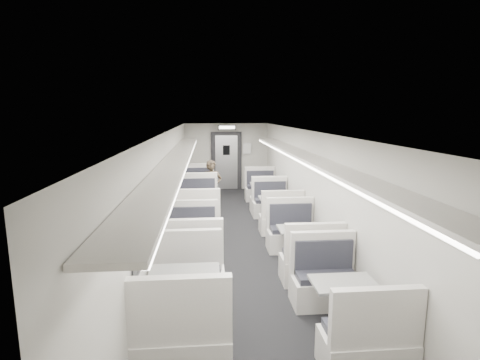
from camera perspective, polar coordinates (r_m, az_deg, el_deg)
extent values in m
cube|color=black|center=(8.07, 0.17, -10.34)|extent=(3.00, 12.00, 0.12)
cube|color=white|center=(7.57, 0.18, 7.83)|extent=(3.00, 12.00, 0.12)
cube|color=beige|center=(13.70, -2.12, 3.60)|extent=(3.00, 0.12, 2.40)
cube|color=beige|center=(7.74, -11.41, -1.73)|extent=(0.12, 12.00, 2.40)
cube|color=beige|center=(8.01, 11.35, -1.32)|extent=(0.12, 12.00, 2.40)
cube|color=silver|center=(10.70, -6.57, -3.65)|extent=(1.05, 0.59, 0.45)
cube|color=#242530|center=(10.67, -6.60, -2.18)|extent=(0.94, 0.47, 0.10)
cube|color=silver|center=(10.37, -6.67, -0.86)|extent=(1.05, 0.12, 0.70)
cube|color=silver|center=(12.21, -6.39, -1.91)|extent=(1.05, 0.59, 0.45)
cube|color=#242530|center=(12.13, -6.42, -0.67)|extent=(0.94, 0.47, 0.10)
cube|color=silver|center=(12.32, -6.42, 0.90)|extent=(1.05, 0.12, 0.70)
cylinder|color=#B5B5B7|center=(11.43, -6.49, -2.14)|extent=(0.10, 0.10, 0.69)
cylinder|color=#B5B5B7|center=(11.51, -6.45, -3.73)|extent=(0.36, 0.36, 0.03)
cube|color=gray|center=(11.36, -6.52, -0.25)|extent=(0.88, 0.60, 0.04)
cube|color=silver|center=(8.22, -7.04, -7.82)|extent=(1.13, 0.63, 0.48)
cube|color=#242530|center=(8.17, -7.08, -5.80)|extent=(1.00, 0.50, 0.11)
cube|color=silver|center=(7.83, -7.19, -4.07)|extent=(1.13, 0.13, 0.75)
cube|color=silver|center=(9.82, -6.71, -4.82)|extent=(1.13, 0.63, 0.48)
cube|color=#242530|center=(9.71, -6.75, -3.20)|extent=(1.00, 0.50, 0.11)
cube|color=silver|center=(9.90, -6.75, -1.04)|extent=(1.13, 0.13, 0.75)
cylinder|color=#B5B5B7|center=(8.98, -6.88, -5.41)|extent=(0.11, 0.11, 0.74)
cylinder|color=#B5B5B7|center=(9.08, -6.83, -7.55)|extent=(0.38, 0.38, 0.03)
cube|color=gray|center=(8.88, -6.93, -2.85)|extent=(0.94, 0.64, 0.04)
cube|color=silver|center=(6.06, -7.80, -14.87)|extent=(1.01, 0.56, 0.43)
cube|color=#242530|center=(5.98, -7.85, -12.49)|extent=(0.89, 0.45, 0.10)
cube|color=silver|center=(5.66, -8.03, -10.73)|extent=(1.01, 0.11, 0.67)
cube|color=silver|center=(7.43, -7.26, -10.03)|extent=(1.01, 0.56, 0.43)
cube|color=#242530|center=(7.32, -7.31, -8.18)|extent=(0.89, 0.45, 0.10)
cube|color=silver|center=(7.46, -7.29, -5.53)|extent=(1.01, 0.11, 0.67)
cylinder|color=#B5B5B7|center=(6.70, -7.52, -11.30)|extent=(0.10, 0.10, 0.66)
cylinder|color=#B5B5B7|center=(6.82, -7.46, -13.76)|extent=(0.34, 0.34, 0.03)
cube|color=gray|center=(6.57, -7.59, -8.33)|extent=(0.84, 0.57, 0.04)
cube|color=silver|center=(4.52, -8.94, -24.17)|extent=(1.09, 0.60, 0.46)
cube|color=#242530|center=(4.39, -9.02, -20.91)|extent=(0.96, 0.48, 0.10)
cube|color=silver|center=(4.02, -9.41, -19.00)|extent=(1.09, 0.12, 0.72)
cube|color=silver|center=(5.91, -7.88, -15.41)|extent=(1.09, 0.60, 0.46)
cube|color=#242530|center=(5.76, -7.96, -13.01)|extent=(0.96, 0.48, 0.10)
cube|color=silver|center=(5.88, -7.91, -9.30)|extent=(1.09, 0.12, 0.72)
cylinder|color=#B5B5B7|center=(5.14, -8.36, -18.01)|extent=(0.10, 0.10, 0.71)
cylinder|color=#B5B5B7|center=(5.31, -8.26, -21.23)|extent=(0.37, 0.37, 0.03)
cube|color=gray|center=(4.97, -8.48, -14.00)|extent=(0.90, 0.61, 0.04)
cube|color=silver|center=(10.66, 4.24, -3.76)|extent=(0.98, 0.54, 0.41)
cube|color=#242530|center=(10.62, 4.23, -2.40)|extent=(0.87, 0.43, 0.09)
cube|color=silver|center=(10.35, 4.45, -1.18)|extent=(0.98, 0.11, 0.65)
cube|color=silver|center=(12.04, 3.15, -2.12)|extent=(0.98, 0.54, 0.41)
cube|color=#242530|center=(11.96, 3.18, -0.96)|extent=(0.87, 0.43, 0.09)
cube|color=silver|center=(12.13, 3.04, 0.53)|extent=(0.98, 0.11, 0.65)
cylinder|color=#B5B5B7|center=(11.32, 3.67, -2.34)|extent=(0.09, 0.09, 0.64)
cylinder|color=#B5B5B7|center=(11.39, 3.65, -3.84)|extent=(0.33, 0.33, 0.03)
cube|color=gray|center=(11.25, 3.69, -0.58)|extent=(0.81, 0.55, 0.04)
cube|color=silver|center=(8.86, 6.20, -6.70)|extent=(0.97, 0.54, 0.41)
cube|color=#242530|center=(8.82, 6.20, -5.09)|extent=(0.86, 0.43, 0.09)
cube|color=silver|center=(8.54, 6.53, -3.70)|extent=(0.97, 0.11, 0.64)
cube|color=silver|center=(10.21, 4.66, -4.39)|extent=(0.97, 0.54, 0.41)
cube|color=#242530|center=(10.13, 4.70, -3.06)|extent=(0.86, 0.43, 0.09)
cube|color=silver|center=(10.28, 4.52, -1.28)|extent=(0.97, 0.11, 0.64)
cylinder|color=#B5B5B7|center=(9.51, 5.38, -4.83)|extent=(0.09, 0.09, 0.63)
cylinder|color=#B5B5B7|center=(9.59, 5.35, -6.57)|extent=(0.33, 0.33, 0.03)
cube|color=gray|center=(9.42, 5.42, -2.76)|extent=(0.80, 0.55, 0.04)
cube|color=silver|center=(6.51, 10.68, -13.19)|extent=(0.98, 0.54, 0.42)
cube|color=#242530|center=(6.44, 10.69, -11.02)|extent=(0.87, 0.43, 0.09)
cube|color=silver|center=(6.14, 11.34, -9.36)|extent=(0.98, 0.11, 0.65)
cube|color=silver|center=(7.81, 7.82, -9.07)|extent=(0.98, 0.54, 0.42)
cube|color=#242530|center=(7.71, 7.91, -7.36)|extent=(0.87, 0.43, 0.09)
cube|color=silver|center=(7.84, 7.59, -4.94)|extent=(0.98, 0.11, 0.65)
cylinder|color=#B5B5B7|center=(7.12, 9.13, -10.11)|extent=(0.09, 0.09, 0.64)
cylinder|color=#B5B5B7|center=(7.23, 9.07, -12.38)|extent=(0.33, 0.33, 0.03)
cube|color=gray|center=(7.00, 9.22, -7.39)|extent=(0.81, 0.55, 0.04)
cube|color=silver|center=(4.68, 18.59, -23.63)|extent=(0.97, 0.54, 0.41)
cube|color=#242530|center=(4.57, 18.64, -20.82)|extent=(0.86, 0.43, 0.09)
cube|color=silver|center=(4.26, 20.12, -19.10)|extent=(0.97, 0.11, 0.64)
cube|color=silver|center=(5.84, 12.81, -16.17)|extent=(0.97, 0.54, 0.41)
cube|color=#242530|center=(5.71, 13.00, -14.02)|extent=(0.86, 0.43, 0.09)
cube|color=silver|center=(5.80, 12.42, -10.66)|extent=(0.97, 0.11, 0.64)
cylinder|color=#B5B5B7|center=(5.19, 15.38, -18.46)|extent=(0.09, 0.09, 0.63)
cylinder|color=#B5B5B7|center=(5.34, 15.22, -21.31)|extent=(0.33, 0.33, 0.03)
cube|color=gray|center=(5.03, 15.57, -14.93)|extent=(0.81, 0.55, 0.04)
imported|color=black|center=(10.30, -4.29, -1.15)|extent=(0.60, 0.45, 1.50)
cube|color=black|center=(11.05, -9.15, 2.67)|extent=(0.02, 1.18, 0.84)
cube|color=black|center=(8.88, -10.14, 0.82)|extent=(0.02, 1.18, 0.84)
cube|color=black|center=(6.73, -11.77, -2.22)|extent=(0.02, 1.18, 0.84)
cube|color=black|center=(4.63, -14.92, -8.06)|extent=(0.02, 1.18, 0.84)
cube|color=silver|center=(7.30, -9.52, 3.35)|extent=(0.46, 10.40, 0.05)
cube|color=white|center=(7.30, -7.94, 2.99)|extent=(0.05, 10.20, 0.04)
cube|color=silver|center=(7.54, 9.99, 3.54)|extent=(0.46, 10.40, 0.05)
cube|color=white|center=(7.49, 8.50, 3.16)|extent=(0.05, 10.20, 0.04)
cube|color=black|center=(13.60, -2.09, 2.91)|extent=(1.10, 0.10, 2.10)
cube|color=#B5B5B7|center=(13.57, -2.08, 2.69)|extent=(0.80, 0.05, 1.95)
cube|color=black|center=(13.48, -2.09, 4.56)|extent=(0.25, 0.02, 0.35)
cube|color=black|center=(13.01, -2.01, 8.02)|extent=(0.62, 0.10, 0.16)
cube|color=white|center=(12.95, -2.00, 8.01)|extent=(0.54, 0.02, 0.10)
cube|color=silver|center=(13.59, 1.07, 4.82)|extent=(0.32, 0.02, 0.40)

